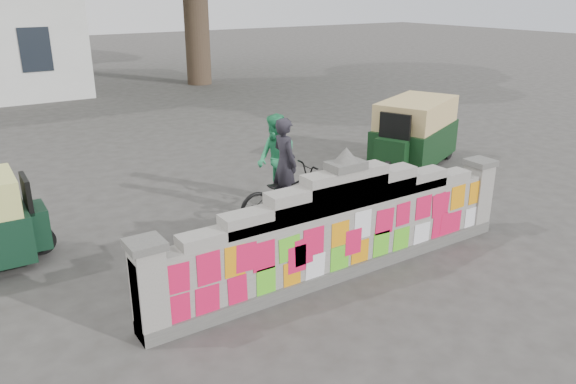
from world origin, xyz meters
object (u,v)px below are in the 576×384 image
cyclist_bike (285,193)px  pedestrian (276,160)px  cyclist_rider (285,176)px  rickshaw_right (414,132)px

cyclist_bike → pedestrian: (0.29, 0.75, 0.41)m
cyclist_rider → rickshaw_right: 4.64m
cyclist_rider → pedestrian: (0.29, 0.75, 0.07)m
cyclist_bike → rickshaw_right: (4.50, 1.14, 0.34)m
pedestrian → cyclist_rider: bearing=-16.0°
rickshaw_right → pedestrian: bearing=-18.2°
cyclist_bike → cyclist_rider: cyclist_rider is taller
cyclist_rider → pedestrian: pedestrian is taller
rickshaw_right → cyclist_rider: bearing=-9.3°
cyclist_bike → rickshaw_right: size_ratio=0.63×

